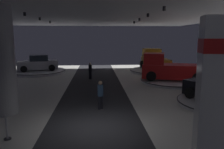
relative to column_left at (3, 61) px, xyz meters
name	(u,v)px	position (x,y,z in m)	size (l,w,h in m)	color
ground	(94,128)	(4.56, -2.19, -2.77)	(24.00, 44.00, 0.06)	silver
column_left	(3,61)	(0.00, 0.00, 0.00)	(1.18, 1.18, 5.50)	#ADADB2
brand_sign_pylon	(219,101)	(7.83, -6.07, -0.46)	(1.37, 0.89, 4.44)	slate
display_platform_mid_right	(221,103)	(11.95, 0.58, -2.62)	(5.01, 5.01, 0.23)	#B7B7BC
display_car_mid_right	(222,88)	(11.93, 0.60, -1.75)	(3.72, 4.53, 1.71)	black
display_platform_deep_left	(38,71)	(-1.81, 13.34, -2.58)	(6.02, 6.02, 0.30)	silver
display_car_deep_left	(38,63)	(-1.78, 13.35, -1.68)	(4.54, 3.12, 1.71)	silver
display_platform_far_right	(173,81)	(11.42, 7.20, -2.61)	(5.68, 5.68, 0.25)	silver
pickup_truck_far_right	(170,69)	(11.11, 7.29, -1.57)	(5.69, 3.89, 2.30)	red
display_platform_deep_right	(155,71)	(11.33, 12.96, -2.59)	(5.68, 5.68, 0.29)	#B7B7BC
pickup_truck_deep_right	(154,61)	(11.33, 13.29, -1.53)	(2.64, 5.30, 2.30)	#B77519
visitor_walking_near	(90,70)	(4.10, 9.21, -1.84)	(0.32, 0.32, 1.59)	black
visitor_walking_far	(100,93)	(4.89, 0.36, -1.84)	(0.32, 0.32, 1.59)	black
stanchion_a	(7,130)	(1.19, -3.04, -2.38)	(0.28, 0.28, 1.01)	#333338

